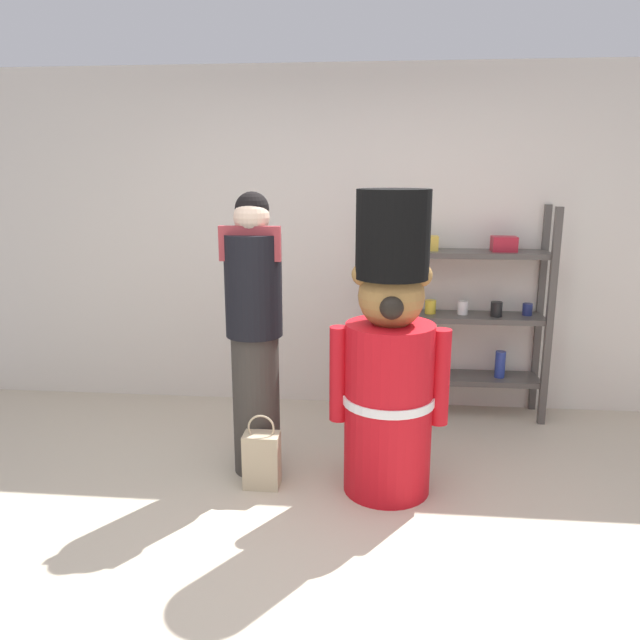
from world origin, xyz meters
The scene contains 6 objects.
ground_plane centered at (0.00, 0.00, 0.00)m, with size 6.40×6.40×0.00m, color beige.
back_wall centered at (0.00, 2.20, 1.30)m, with size 6.40×0.12×2.60m, color silver.
merchandise_shelf centered at (0.90, 1.98, 0.80)m, with size 1.24×0.35×1.60m.
teddy_bear_guard centered at (0.34, 0.74, 0.79)m, with size 0.68×0.52×1.74m.
person_shopper centered at (-0.47, 0.91, 0.90)m, with size 0.35×0.34×1.72m.
shopping_bag centered at (-0.40, 0.70, 0.17)m, with size 0.21×0.14×0.45m.
Camera 1 is at (0.27, -2.63, 1.84)m, focal length 34.83 mm.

